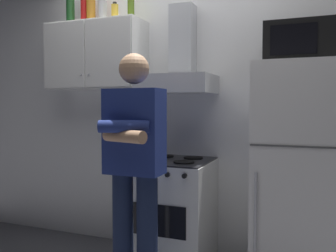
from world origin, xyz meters
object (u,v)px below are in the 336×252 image
bottle_spice_jar (115,12)px  bottle_wine_green (70,8)px  stove_oven (173,212)px  bottle_olive_oil (131,5)px  refrigerator (298,176)px  person_standing (134,166)px  microwave (300,43)px  bottle_soda_red (85,12)px  bottle_liquor_amber (91,7)px  bottle_canister_steel (102,12)px  upper_cabinet (96,56)px  range_hood (179,70)px

bottle_spice_jar → bottle_wine_green: 0.49m
stove_oven → bottle_olive_oil: (-0.45, 0.14, 1.74)m
refrigerator → person_standing: bearing=-148.8°
person_standing → microwave: bearing=32.0°
microwave → bottle_soda_red: bottle_soda_red is taller
bottle_spice_jar → bottle_olive_oil: bearing=20.9°
stove_oven → refrigerator: bearing=0.0°
bottle_liquor_amber → bottle_olive_oil: bottle_liquor_amber is taller
bottle_liquor_amber → bottle_canister_steel: bearing=18.9°
upper_cabinet → person_standing: size_ratio=0.55×
bottle_liquor_amber → bottle_olive_oil: bearing=3.1°
upper_cabinet → bottle_wine_green: (-0.26, -0.01, 0.45)m
upper_cabinet → bottle_spice_jar: 0.43m
stove_oven → person_standing: (-0.05, -0.61, 0.47)m
bottle_spice_jar → stove_oven: bearing=-9.0°
range_hood → refrigerator: size_ratio=0.47×
refrigerator → bottle_spice_jar: size_ratio=10.59×
refrigerator → bottle_liquor_amber: (-1.80, 0.12, 1.40)m
bottle_spice_jar → bottle_olive_oil: 0.15m
bottle_liquor_amber → bottle_olive_oil: size_ratio=1.19×
upper_cabinet → bottle_liquor_amber: bottle_liquor_amber is taller
bottle_spice_jar → microwave: bearing=-2.7°
bottle_spice_jar → bottle_olive_oil: (0.13, 0.05, 0.05)m
bottle_spice_jar → bottle_liquor_amber: bearing=173.7°
upper_cabinet → person_standing: bearing=-44.3°
refrigerator → bottle_wine_green: bottle_wine_green is taller
refrigerator → bottle_canister_steel: (-1.70, 0.15, 1.35)m
bottle_canister_steel → bottle_soda_red: 0.19m
person_standing → bottle_wine_green: (-1.01, 0.72, 1.30)m
range_hood → bottle_wine_green: size_ratio=2.33×
bottle_canister_steel → bottle_soda_red: size_ratio=0.86×
bottle_liquor_amber → bottle_soda_red: bottle_liquor_amber is taller
stove_oven → microwave: (0.95, 0.02, 1.31)m
bottle_olive_oil → person_standing: bearing=-61.8°
bottle_olive_oil → bottle_soda_red: size_ratio=1.03×
microwave → bottle_olive_oil: size_ratio=1.86×
refrigerator → bottle_canister_steel: 2.18m
range_hood → microwave: size_ratio=1.56×
bottle_liquor_amber → bottle_canister_steel: size_ratio=1.43×
bottle_liquor_amber → bottle_soda_red: bearing=160.7°
microwave → bottle_soda_red: 1.94m
refrigerator → bottle_olive_oil: 1.97m
refrigerator → bottle_spice_jar: 2.02m
microwave → bottle_wine_green: size_ratio=1.49×
person_standing → bottle_soda_red: 1.72m
refrigerator → bottle_soda_red: size_ratio=6.40×
upper_cabinet → refrigerator: bearing=-4.1°
upper_cabinet → person_standing: (0.75, -0.73, -0.85)m
bottle_wine_green → bottle_olive_oil: size_ratio=1.24×
bottle_liquor_amber → bottle_spice_jar: bearing=-6.3°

